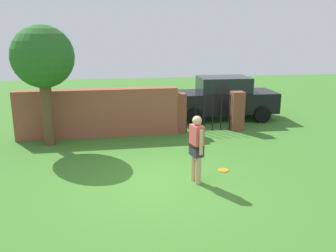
% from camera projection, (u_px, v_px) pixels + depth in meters
% --- Properties ---
extents(ground_plane, '(40.00, 40.00, 0.00)m').
position_uv_depth(ground_plane, '(162.00, 184.00, 8.63)').
color(ground_plane, '#3D7528').
extents(brick_wall, '(5.40, 0.50, 1.62)m').
position_uv_depth(brick_wall, '(98.00, 113.00, 12.37)').
color(brick_wall, brown).
rests_on(brick_wall, ground).
extents(tree, '(1.88, 1.88, 3.70)m').
position_uv_depth(tree, '(43.00, 59.00, 10.93)').
color(tree, brown).
rests_on(tree, ground).
extents(person, '(0.30, 0.53, 1.62)m').
position_uv_depth(person, '(197.00, 146.00, 8.51)').
color(person, tan).
rests_on(person, ground).
extents(fence_gate, '(2.58, 0.44, 1.40)m').
position_uv_depth(fence_gate, '(208.00, 112.00, 13.03)').
color(fence_gate, brown).
rests_on(fence_gate, ground).
extents(car, '(4.27, 2.06, 1.72)m').
position_uv_depth(car, '(223.00, 98.00, 14.84)').
color(car, black).
rests_on(car, ground).
extents(frisbee_orange, '(0.27, 0.27, 0.02)m').
position_uv_depth(frisbee_orange, '(223.00, 170.00, 9.44)').
color(frisbee_orange, orange).
rests_on(frisbee_orange, ground).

